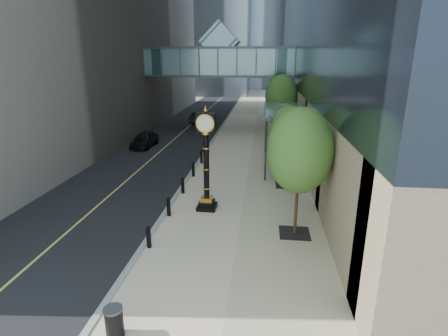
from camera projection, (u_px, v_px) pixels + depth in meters
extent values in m
plane|color=gray|center=(208.00, 265.00, 13.77)|extent=(320.00, 320.00, 0.00)
cube|color=black|center=(204.00, 113.00, 52.47)|extent=(8.00, 180.00, 0.02)
cube|color=beige|center=(257.00, 114.00, 51.59)|extent=(8.00, 180.00, 0.06)
cube|color=gray|center=(230.00, 114.00, 52.02)|extent=(0.25, 180.00, 0.07)
cube|color=slate|center=(220.00, 62.00, 38.42)|extent=(17.00, 4.00, 3.00)
cube|color=#383F44|center=(220.00, 76.00, 38.85)|extent=(17.00, 4.20, 0.25)
cube|color=#383F44|center=(220.00, 48.00, 37.99)|extent=(17.00, 4.20, 0.25)
cube|color=slate|center=(220.00, 42.00, 37.80)|extent=(4.24, 3.00, 4.24)
cube|color=#383F44|center=(285.00, 111.00, 25.42)|extent=(3.00, 8.00, 0.25)
cube|color=slate|center=(285.00, 109.00, 25.37)|extent=(2.80, 7.80, 0.06)
cylinder|color=#383F44|center=(266.00, 151.00, 22.67)|extent=(0.12, 0.12, 4.20)
cylinder|color=#383F44|center=(266.00, 129.00, 29.69)|extent=(0.12, 0.12, 4.20)
cylinder|color=black|center=(149.00, 238.00, 14.86)|extent=(0.20, 0.20, 0.90)
cylinder|color=black|center=(169.00, 208.00, 17.90)|extent=(0.20, 0.20, 0.90)
cylinder|color=black|center=(183.00, 186.00, 20.93)|extent=(0.20, 0.20, 0.90)
cylinder|color=black|center=(193.00, 170.00, 23.97)|extent=(0.20, 0.20, 0.90)
cylinder|color=black|center=(201.00, 158.00, 27.00)|extent=(0.20, 0.20, 0.90)
cylinder|color=black|center=(208.00, 148.00, 30.04)|extent=(0.20, 0.20, 0.90)
cube|color=black|center=(294.00, 233.00, 16.20)|extent=(1.40, 1.40, 0.02)
cylinder|color=#402F1B|center=(297.00, 202.00, 15.74)|extent=(0.14, 0.14, 3.10)
ellipsoid|color=#345B21|center=(300.00, 151.00, 15.03)|extent=(2.84, 2.84, 3.79)
cube|color=black|center=(287.00, 185.00, 22.37)|extent=(1.40, 1.40, 0.02)
cylinder|color=#402F1B|center=(288.00, 165.00, 21.97)|extent=(0.14, 0.14, 2.70)
ellipsoid|color=#345B21|center=(290.00, 133.00, 21.35)|extent=(2.47, 2.47, 3.30)
cube|color=black|center=(282.00, 158.00, 28.53)|extent=(1.40, 1.40, 0.02)
cylinder|color=#402F1B|center=(283.00, 144.00, 28.18)|extent=(0.14, 0.14, 2.36)
ellipsoid|color=#345B21|center=(284.00, 122.00, 27.64)|extent=(2.16, 2.16, 2.88)
cube|color=black|center=(279.00, 140.00, 34.70)|extent=(1.40, 1.40, 0.02)
cylinder|color=#402F1B|center=(280.00, 124.00, 34.19)|extent=(0.14, 0.14, 3.41)
ellipsoid|color=#345B21|center=(281.00, 96.00, 33.41)|extent=(3.12, 3.12, 4.16)
cube|color=black|center=(277.00, 128.00, 40.86)|extent=(1.40, 1.40, 0.02)
cylinder|color=#402F1B|center=(278.00, 116.00, 40.43)|extent=(0.14, 0.14, 2.93)
ellipsoid|color=#345B21|center=(279.00, 96.00, 39.75)|extent=(2.68, 2.68, 3.58)
cube|color=black|center=(207.00, 207.00, 18.86)|extent=(1.04, 1.04, 0.22)
cube|color=black|center=(207.00, 203.00, 18.79)|extent=(0.81, 0.81, 0.22)
cube|color=gold|center=(207.00, 199.00, 18.72)|extent=(0.64, 0.64, 0.22)
cylinder|color=black|center=(206.00, 166.00, 18.17)|extent=(0.29, 0.29, 3.48)
cube|color=black|center=(206.00, 123.00, 17.50)|extent=(0.97, 0.37, 1.01)
cylinder|color=white|center=(206.00, 122.00, 17.69)|extent=(0.79, 0.07, 0.79)
cylinder|color=white|center=(205.00, 124.00, 17.31)|extent=(0.79, 0.07, 0.79)
sphere|color=gold|center=(205.00, 111.00, 17.32)|extent=(0.22, 0.22, 0.22)
cylinder|color=black|center=(114.00, 323.00, 10.05)|extent=(0.63, 0.63, 0.90)
imported|color=#A4A096|center=(278.00, 164.00, 23.86)|extent=(0.72, 0.56, 1.74)
imported|color=black|center=(145.00, 139.00, 32.23)|extent=(1.83, 4.17, 1.40)
imported|color=black|center=(201.00, 117.00, 44.26)|extent=(2.06, 4.71, 1.50)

